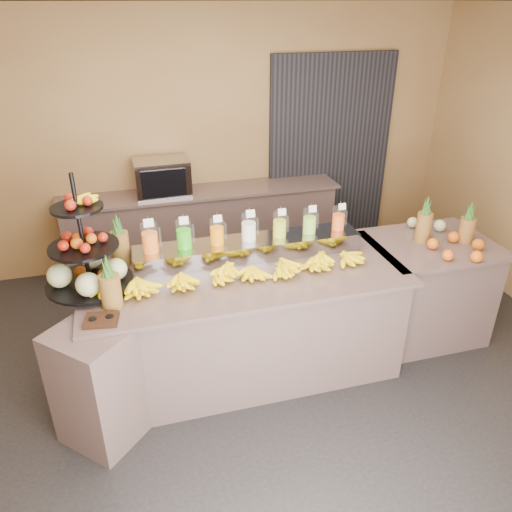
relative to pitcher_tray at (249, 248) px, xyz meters
name	(u,v)px	position (x,y,z in m)	size (l,w,h in m)	color
ground	(256,392)	(-0.10, -0.58, -1.01)	(6.00, 6.00, 0.00)	black
room_envelope	(252,135)	(0.09, 0.21, 0.87)	(6.04, 5.02, 2.82)	olive
buffet_counter	(234,329)	(-0.21, -0.32, -0.54)	(2.75, 1.25, 0.93)	gray
right_counter	(424,288)	(1.60, -0.18, -0.54)	(1.08, 0.88, 0.93)	gray
back_ledge	(203,229)	(-0.10, 1.67, -0.54)	(3.10, 0.55, 0.93)	gray
pitcher_tray	(249,248)	(0.00, 0.00, 0.00)	(1.85, 0.30, 0.15)	gray
juice_pitcher_orange_a	(150,240)	(-0.78, 0.00, 0.18)	(0.13, 0.13, 0.31)	silver
juice_pitcher_green	(184,236)	(-0.52, 0.00, 0.18)	(0.12, 0.13, 0.30)	silver
juice_pitcher_orange_b	(217,233)	(-0.26, 0.00, 0.17)	(0.11, 0.12, 0.28)	silver
juice_pitcher_milk	(249,229)	(0.00, 0.00, 0.17)	(0.12, 0.13, 0.29)	silver
juice_pitcher_lemon	(280,226)	(0.26, 0.00, 0.17)	(0.11, 0.12, 0.27)	silver
juice_pitcher_lime	(309,223)	(0.52, 0.00, 0.17)	(0.11, 0.12, 0.27)	silver
juice_pitcher_orange_c	(338,220)	(0.78, 0.00, 0.16)	(0.11, 0.11, 0.26)	silver
banana_heap	(232,270)	(-0.22, -0.32, 0.00)	(2.09, 0.19, 0.17)	yellow
fruit_stand	(92,260)	(-1.21, -0.17, 0.15)	(0.78, 0.78, 0.88)	black
condiment_caddy	(101,320)	(-1.17, -0.64, -0.06)	(0.21, 0.16, 0.03)	black
pineapple_left_a	(110,288)	(-1.10, -0.47, 0.07)	(0.14, 0.14, 0.40)	brown
pineapple_left_b	(120,245)	(-1.01, 0.15, 0.09)	(0.15, 0.15, 0.43)	brown
right_fruit_pile	(450,238)	(1.69, -0.29, 0.01)	(0.50, 0.47, 0.26)	brown
oven_warmer	(162,177)	(-0.52, 1.67, 0.12)	(0.57, 0.40, 0.38)	gray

